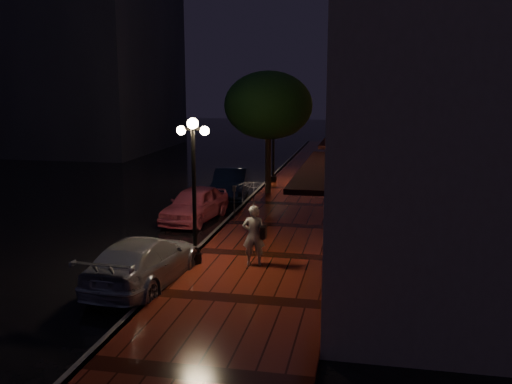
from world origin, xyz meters
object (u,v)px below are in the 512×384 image
Objects in this scene: street_tree at (269,107)px; parking_meter at (234,199)px; streetlamp_far at (273,136)px; navy_car at (231,184)px; woman_with_umbrella at (254,210)px; streetlamp_near at (194,182)px; pink_car at (195,204)px; silver_car at (144,261)px.

parking_meter is at bearing -94.68° from street_tree.
parking_meter is (-0.17, -8.27, -1.67)m from streetlamp_far.
navy_car is 10.42m from woman_with_umbrella.
parking_meter is (1.21, -4.33, 0.23)m from navy_car.
streetlamp_far is at bearing 63.21° from navy_car.
street_tree is at bearing 22.10° from navy_car.
streetlamp_near is 6.12m from pink_car.
streetlamp_near reaches higher than woman_with_umbrella.
silver_car is at bearing -76.70° from pink_car.
silver_car is at bearing 24.84° from woman_with_umbrella.
woman_with_umbrella is (2.69, 1.80, 1.15)m from silver_car.
navy_car reaches higher than silver_car.
woman_with_umbrella is at bearing -79.98° from navy_car.
parking_meter reaches higher than pink_car.
street_tree reaches higher than silver_car.
streetlamp_near is 2.70m from silver_car.
silver_car is (-0.95, -1.62, -1.93)m from streetlamp_near.
streetlamp_far is 3.35× the size of parking_meter.
streetlamp_near is 1.07× the size of pink_car.
silver_car is (0.78, -7.17, -0.02)m from pink_car.
woman_with_umbrella is at bearing -50.03° from pink_car.
woman_with_umbrella is at bearing -82.20° from street_tree.
streetlamp_near reaches higher than parking_meter.
street_tree is at bearing -90.93° from silver_car.
parking_meter is at bearing -80.01° from woman_with_umbrella.
streetlamp_far is 15.77m from silver_car.
silver_car is (0.43, -11.69, -0.03)m from navy_car.
woman_with_umbrella is (3.47, -5.37, 1.13)m from pink_car.
woman_with_umbrella is (1.74, 0.18, -0.78)m from streetlamp_near.
streetlamp_far reaches higher than parking_meter.
streetlamp_far is 3.44m from street_tree.
parking_meter is (1.56, 0.19, 0.24)m from pink_car.
parking_meter is at bearing -91.49° from silver_car.
street_tree is 11.18m from woman_with_umbrella.
street_tree reaches higher than streetlamp_far.
parking_meter is at bearing -81.92° from navy_car.
parking_meter is (-1.91, 5.55, -0.89)m from woman_with_umbrella.
pink_car is at bearing -101.94° from navy_car.
streetlamp_near is 0.93× the size of silver_car.
navy_car is 11.69m from silver_car.
streetlamp_near is 1.01× the size of navy_car.
woman_with_umbrella is at bearing -72.06° from parking_meter.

